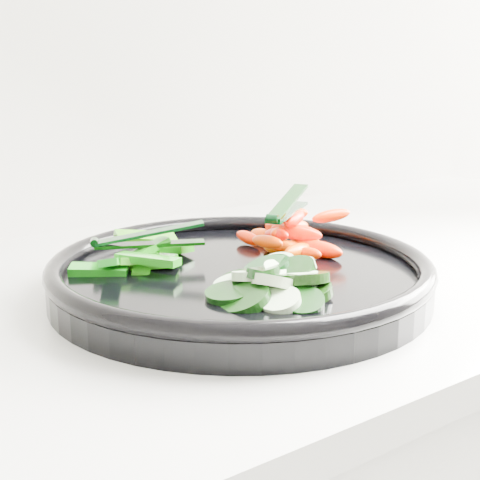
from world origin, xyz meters
TOP-DOWN VIEW (x-y plane):
  - veggie_tray at (0.20, 1.64)m, footprint 0.46×0.46m
  - cucumber_pile at (0.19, 1.56)m, footprint 0.12×0.13m
  - carrot_pile at (0.29, 1.66)m, footprint 0.13×0.14m
  - pepper_pile at (0.13, 1.71)m, footprint 0.14×0.13m
  - tong_carrot at (0.28, 1.66)m, footprint 0.10×0.08m
  - tong_pepper at (0.14, 1.71)m, footprint 0.11×0.06m

SIDE VIEW (x-z plane):
  - veggie_tray at x=0.20m, z-range 0.93..0.97m
  - pepper_pile at x=0.13m, z-range 0.95..0.98m
  - cucumber_pile at x=0.19m, z-range 0.95..0.98m
  - carrot_pile at x=0.29m, z-range 0.95..1.00m
  - tong_pepper at x=0.14m, z-range 0.97..0.99m
  - tong_carrot at x=0.28m, z-range 0.99..1.02m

